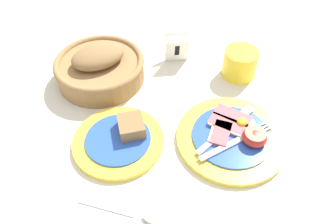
% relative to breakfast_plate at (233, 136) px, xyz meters
% --- Properties ---
extents(ground_plane, '(3.00, 3.00, 0.00)m').
position_rel_breakfast_plate_xyz_m(ground_plane, '(-0.10, 0.02, -0.01)').
color(ground_plane, beige).
extents(breakfast_plate, '(0.23, 0.23, 0.04)m').
position_rel_breakfast_plate_xyz_m(breakfast_plate, '(0.00, 0.00, 0.00)').
color(breakfast_plate, yellow).
rests_on(breakfast_plate, ground_plane).
extents(bread_plate, '(0.19, 0.19, 0.05)m').
position_rel_breakfast_plate_xyz_m(bread_plate, '(-0.24, 0.04, -0.00)').
color(bread_plate, yellow).
rests_on(bread_plate, ground_plane).
extents(sugar_cup, '(0.09, 0.09, 0.07)m').
position_rel_breakfast_plate_xyz_m(sugar_cup, '(0.09, 0.20, 0.03)').
color(sugar_cup, yellow).
rests_on(sugar_cup, ground_plane).
extents(bread_basket, '(0.22, 0.22, 0.09)m').
position_rel_breakfast_plate_xyz_m(bread_basket, '(-0.26, 0.26, 0.03)').
color(bread_basket, olive).
rests_on(bread_basket, ground_plane).
extents(number_card, '(0.06, 0.05, 0.07)m').
position_rel_breakfast_plate_xyz_m(number_card, '(-0.05, 0.29, 0.03)').
color(number_card, white).
rests_on(number_card, ground_plane).
extents(teaspoon_by_saucer, '(0.18, 0.11, 0.01)m').
position_rel_breakfast_plate_xyz_m(teaspoon_by_saucer, '(-0.21, -0.14, -0.01)').
color(teaspoon_by_saucer, silver).
rests_on(teaspoon_by_saucer, ground_plane).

